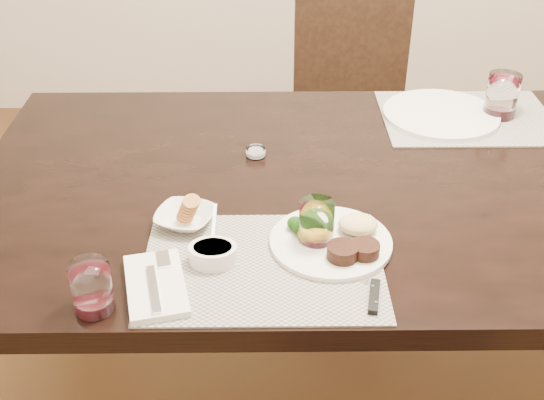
{
  "coord_description": "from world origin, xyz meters",
  "views": [
    {
      "loc": [
        -0.32,
        -1.35,
        1.57
      ],
      "look_at": [
        -0.3,
        -0.2,
        0.82
      ],
      "focal_mm": 45.0,
      "sensor_mm": 36.0,
      "label": 1
    }
  ],
  "objects_px": {
    "cracker_bowl": "(185,217)",
    "wine_glass_near": "(316,226)",
    "dinner_plate": "(337,239)",
    "steak_knife": "(372,288)",
    "far_plate": "(441,114)",
    "chair_far": "(351,105)"
  },
  "relations": [
    {
      "from": "cracker_bowl",
      "to": "wine_glass_near",
      "type": "xyz_separation_m",
      "value": [
        0.27,
        -0.07,
        0.03
      ]
    },
    {
      "from": "dinner_plate",
      "to": "steak_knife",
      "type": "relative_size",
      "value": 1.18
    },
    {
      "from": "dinner_plate",
      "to": "far_plate",
      "type": "height_order",
      "value": "dinner_plate"
    },
    {
      "from": "wine_glass_near",
      "to": "far_plate",
      "type": "relative_size",
      "value": 0.31
    },
    {
      "from": "chair_far",
      "to": "wine_glass_near",
      "type": "distance_m",
      "value": 1.24
    },
    {
      "from": "steak_knife",
      "to": "cracker_bowl",
      "type": "bearing_deg",
      "value": 160.21
    },
    {
      "from": "dinner_plate",
      "to": "cracker_bowl",
      "type": "bearing_deg",
      "value": -177.75
    },
    {
      "from": "chair_far",
      "to": "steak_knife",
      "type": "bearing_deg",
      "value": -95.3
    },
    {
      "from": "steak_knife",
      "to": "cracker_bowl",
      "type": "distance_m",
      "value": 0.42
    },
    {
      "from": "dinner_plate",
      "to": "steak_knife",
      "type": "height_order",
      "value": "dinner_plate"
    },
    {
      "from": "chair_far",
      "to": "wine_glass_near",
      "type": "height_order",
      "value": "chair_far"
    },
    {
      "from": "dinner_plate",
      "to": "wine_glass_near",
      "type": "height_order",
      "value": "wine_glass_near"
    },
    {
      "from": "dinner_plate",
      "to": "cracker_bowl",
      "type": "relative_size",
      "value": 1.67
    },
    {
      "from": "steak_knife",
      "to": "far_plate",
      "type": "distance_m",
      "value": 0.77
    },
    {
      "from": "dinner_plate",
      "to": "wine_glass_near",
      "type": "relative_size",
      "value": 2.55
    },
    {
      "from": "steak_knife",
      "to": "dinner_plate",
      "type": "bearing_deg",
      "value": 121.91
    },
    {
      "from": "chair_far",
      "to": "steak_knife",
      "type": "relative_size",
      "value": 4.33
    },
    {
      "from": "dinner_plate",
      "to": "far_plate",
      "type": "bearing_deg",
      "value": 76.27
    },
    {
      "from": "chair_far",
      "to": "cracker_bowl",
      "type": "xyz_separation_m",
      "value": [
        -0.49,
        -1.12,
        0.27
      ]
    },
    {
      "from": "cracker_bowl",
      "to": "wine_glass_near",
      "type": "relative_size",
      "value": 1.53
    },
    {
      "from": "cracker_bowl",
      "to": "dinner_plate",
      "type": "bearing_deg",
      "value": -14.11
    },
    {
      "from": "chair_far",
      "to": "dinner_plate",
      "type": "height_order",
      "value": "chair_far"
    }
  ]
}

